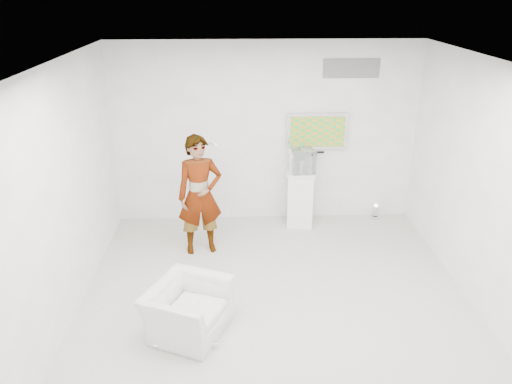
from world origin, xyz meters
TOP-DOWN VIEW (x-y plane):
  - room at (0.00, 0.00)m, footprint 5.01×5.01m
  - tv at (0.85, 2.45)m, footprint 1.00×0.08m
  - logo_decal at (1.35, 2.49)m, footprint 0.90×0.02m
  - person at (-1.02, 1.34)m, footprint 0.74×0.57m
  - armchair at (-1.07, -0.59)m, footprint 1.10×1.16m
  - pedestal at (0.58, 2.19)m, footprint 0.52×0.52m
  - floor_uplight at (1.92, 2.34)m, footprint 0.20×0.20m
  - vitrine at (0.58, 2.19)m, footprint 0.43×0.43m
  - console at (0.58, 2.19)m, footprint 0.11×0.16m
  - wii_remote at (-0.81, 1.54)m, footprint 0.12×0.14m

SIDE VIEW (x-z plane):
  - floor_uplight at x=1.92m, z-range 0.00..0.26m
  - armchair at x=-1.07m, z-range 0.00..0.59m
  - pedestal at x=0.58m, z-range 0.00..0.95m
  - person at x=-1.02m, z-range 0.00..1.82m
  - console at x=0.58m, z-range 0.95..1.16m
  - vitrine at x=0.58m, z-range 0.95..1.33m
  - room at x=0.00m, z-range 0.00..3.00m
  - tv at x=0.85m, z-range 1.25..1.85m
  - wii_remote at x=-0.81m, z-range 1.62..1.65m
  - logo_decal at x=1.35m, z-range 2.40..2.70m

